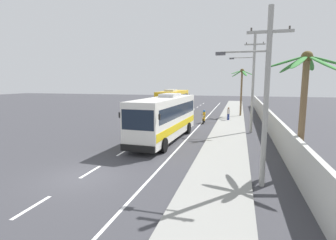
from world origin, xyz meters
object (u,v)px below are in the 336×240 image
Objects in this scene: coach_bus_foreground at (165,116)px; motorcycle_beside_bus at (204,118)px; coach_bus_far_lane at (173,101)px; pedestrian_near_kerb at (228,113)px; utility_pole_nearest at (264,93)px; palm_second at (304,88)px; utility_pole_mid at (252,81)px; palm_nearest at (242,81)px.

coach_bus_foreground is 10.04m from motorcycle_beside_bus.
pedestrian_near_kerb is (8.54, -5.62, -0.98)m from coach_bus_far_lane.
utility_pole_nearest is (7.00, -8.25, 2.36)m from coach_bus_foreground.
palm_second is at bearing -65.53° from motorcycle_beside_bus.
utility_pole_mid is (0.03, 13.25, 0.54)m from utility_pole_nearest.
motorcycle_beside_bus is at bearing 114.47° from palm_second.
utility_pole_mid reaches higher than motorcycle_beside_bus.
utility_pole_nearest is (5.01, -18.00, 3.71)m from motorcycle_beside_bus.
palm_second is at bearing 39.38° from pedestrian_near_kerb.
utility_pole_nearest is 1.22× the size of palm_nearest.
coach_bus_foreground is at bearing -101.51° from motorcycle_beside_bus.
palm_nearest is at bearing 91.89° from utility_pole_nearest.
utility_pole_mid is at bearing 89.85° from utility_pole_nearest.
motorcycle_beside_bus is 0.30× the size of palm_nearest.
utility_pole_nearest is at bearing -67.45° from coach_bus_far_lane.
coach_bus_foreground is 5.64× the size of motorcycle_beside_bus.
coach_bus_foreground is 9.10m from utility_pole_mid.
palm_second is (7.13, -15.66, 3.91)m from motorcycle_beside_bus.
pedestrian_near_kerb is 8.55m from utility_pole_mid.
utility_pole_nearest is 1.27× the size of palm_second.
pedestrian_near_kerb is (4.70, 12.22, -1.03)m from coach_bus_foreground.
motorcycle_beside_bus is at bearing 78.49° from coach_bus_foreground.
coach_bus_far_lane is 1.61× the size of palm_nearest.
coach_bus_foreground is 1.21× the size of utility_pole_mid.
utility_pole_mid is at bearing -43.28° from motorcycle_beside_bus.
pedestrian_near_kerb is 6.32m from palm_nearest.
palm_nearest is (1.47, 4.71, 3.94)m from pedestrian_near_kerb.
coach_bus_foreground is at bearing -77.86° from coach_bus_far_lane.
motorcycle_beside_bus is 9.35m from palm_nearest.
utility_pole_nearest is at bearing -90.15° from utility_pole_mid.
motorcycle_beside_bus is at bearing 105.56° from utility_pole_nearest.
palm_second is at bearing -33.00° from coach_bus_foreground.
motorcycle_beside_bus is 0.31× the size of palm_second.
coach_bus_far_lane is at bearing 125.71° from motorcycle_beside_bus.
utility_pole_mid is 11.12m from palm_second.
coach_bus_foreground is 18.26m from palm_nearest.
pedestrian_near_kerb is 0.17× the size of utility_pole_mid.
utility_pole_mid reaches higher than palm_nearest.
utility_pole_nearest reaches higher than palm_nearest.
utility_pole_mid is at bearing 35.39° from coach_bus_foreground.
utility_pole_nearest is (2.30, -20.48, 3.39)m from pedestrian_near_kerb.
palm_nearest is (4.18, 7.19, 4.26)m from motorcycle_beside_bus.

